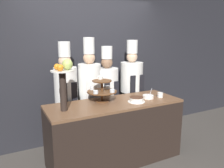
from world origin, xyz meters
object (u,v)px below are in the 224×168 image
at_px(tiered_stand, 102,90).
at_px(fruit_pedestal, 64,78).
at_px(chef_right, 131,86).
at_px(chef_center_left, 90,90).
at_px(chef_center_right, 107,92).
at_px(serving_bowl_near, 148,97).
at_px(chef_left, 66,94).
at_px(cake_round, 136,100).
at_px(cup_white, 160,95).

height_order(tiered_stand, fruit_pedestal, fruit_pedestal).
bearing_deg(chef_right, fruit_pedestal, -156.53).
xyz_separation_m(tiered_stand, fruit_pedestal, (-0.59, -0.15, 0.25)).
xyz_separation_m(chef_center_left, chef_center_right, (0.31, -0.00, -0.07)).
height_order(serving_bowl_near, chef_left, chef_left).
bearing_deg(serving_bowl_near, chef_right, 81.36).
bearing_deg(chef_center_left, serving_bowl_near, -41.77).
distance_m(cake_round, chef_left, 1.09).
bearing_deg(chef_center_left, cake_round, -57.96).
bearing_deg(tiered_stand, fruit_pedestal, -165.80).
bearing_deg(chef_right, cup_white, -80.65).
xyz_separation_m(fruit_pedestal, chef_right, (1.37, 0.60, -0.37)).
bearing_deg(fruit_pedestal, chef_left, 72.85).
height_order(tiered_stand, serving_bowl_near, tiered_stand).
bearing_deg(tiered_stand, serving_bowl_near, -14.59).
height_order(cup_white, chef_center_right, chef_center_right).
height_order(chef_center_left, chef_right, chef_center_left).
relative_size(fruit_pedestal, chef_left, 0.37).
xyz_separation_m(tiered_stand, serving_bowl_near, (0.69, -0.18, -0.15)).
distance_m(cup_white, serving_bowl_near, 0.21).
distance_m(tiered_stand, cake_round, 0.52).
bearing_deg(fruit_pedestal, chef_center_right, 33.94).
bearing_deg(cup_white, tiered_stand, 166.46).
bearing_deg(serving_bowl_near, cake_round, -164.00).
bearing_deg(fruit_pedestal, tiered_stand, 14.20).
relative_size(cake_round, chef_right, 0.14).
bearing_deg(chef_center_left, chef_left, -180.00).
distance_m(cake_round, serving_bowl_near, 0.27).
height_order(fruit_pedestal, serving_bowl_near, fruit_pedestal).
relative_size(fruit_pedestal, chef_right, 0.37).
bearing_deg(fruit_pedestal, cake_round, -6.00).
height_order(cup_white, chef_right, chef_right).
distance_m(chef_center_right, chef_right, 0.49).
relative_size(chef_left, chef_center_left, 0.97).
bearing_deg(chef_center_right, serving_bowl_near, -58.02).
height_order(tiered_stand, chef_center_right, chef_center_right).
distance_m(fruit_pedestal, cup_white, 1.53).
relative_size(cake_round, chef_center_left, 0.14).
height_order(chef_left, chef_center_left, chef_center_left).
distance_m(cup_white, chef_right, 0.67).
height_order(tiered_stand, chef_center_left, chef_center_left).
bearing_deg(chef_center_right, cake_round, -79.59).
bearing_deg(chef_center_left, chef_center_right, -0.00).
bearing_deg(chef_center_right, fruit_pedestal, -146.06).
bearing_deg(chef_center_left, cup_white, -36.17).
height_order(fruit_pedestal, cake_round, fruit_pedestal).
height_order(serving_bowl_near, chef_right, chef_right).
height_order(cake_round, serving_bowl_near, serving_bowl_near).
relative_size(chef_left, chef_right, 0.99).
xyz_separation_m(fruit_pedestal, serving_bowl_near, (1.28, -0.03, -0.40)).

